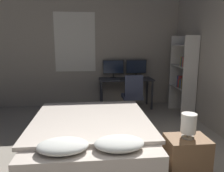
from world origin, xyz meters
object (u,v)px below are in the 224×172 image
Objects in this scene: nightstand at (186,158)px; bedside_lamp at (189,124)px; desk at (126,83)px; monitor_right at (136,67)px; bookshelf at (184,74)px; computer_mouse at (138,79)px; office_chair at (132,100)px; keyboard at (127,79)px; bed at (91,138)px; monitor_left at (113,68)px.

nightstand is 0.43m from bedside_lamp.
bedside_lamp is 2.99m from desk.
bookshelf reaches higher than monitor_right.
office_chair is at bearing -114.39° from computer_mouse.
keyboard is at bearing -90.00° from desk.
computer_mouse reaches higher than keyboard.
bed is at bearing -119.80° from office_chair.
computer_mouse is (1.15, 2.12, 0.49)m from bed.
bed reaches higher than nightstand.
bookshelf reaches higher than desk.
monitor_left is (-0.53, 3.16, 0.73)m from nightstand.
bedside_lamp is at bearing -80.45° from monitor_left.
computer_mouse is (0.27, 0.00, 0.01)m from keyboard.
computer_mouse is (0.27, -0.18, 0.12)m from desk.
computer_mouse reaches higher than nightstand.
bed is at bearing -103.34° from monitor_left.
bedside_lamp is at bearing -85.13° from keyboard.
keyboard is (-0.24, 2.81, 0.49)m from nightstand.
bedside_lamp is 2.81m from computer_mouse.
bedside_lamp is at bearing -31.43° from bed.
office_chair is (-0.21, 2.28, 0.11)m from nightstand.
office_chair is at bearing 95.23° from nightstand.
monitor_left is (-0.53, 3.16, 0.30)m from bedside_lamp.
monitor_right is at bearing 86.51° from computer_mouse.
monitor_left is at bearing 180.00° from monitor_right.
nightstand is at bearing -90.66° from computer_mouse.
keyboard is 0.27m from computer_mouse.
monitor_left is at bearing 99.55° from bedside_lamp.
nightstand is 1.45× the size of keyboard.
bedside_lamp reaches higher than desk.
bookshelf is at bearing -42.20° from monitor_right.
keyboard is at bearing 67.46° from bed.
keyboard is at bearing -129.36° from monitor_right.
desk is 2.50× the size of monitor_left.
bed is 29.49× the size of computer_mouse.
monitor_left is at bearing 151.12° from bookshelf.
nightstand is 0.40× the size of desk.
bedside_lamp is 3.18m from monitor_right.
bed is at bearing -141.54° from bookshelf.
office_chair is at bearing -106.46° from monitor_right.
monitor_right is at bearing 64.66° from bed.
bed is 1.17× the size of bookshelf.
bedside_lamp is at bearing 45.00° from nightstand.
bookshelf is (1.20, -0.47, 0.19)m from keyboard.
bedside_lamp is at bearing -90.98° from monitor_right.
nightstand is at bearing -80.45° from monitor_left.
bed is 2.74m from bookshelf.
bookshelf is at bearing 67.62° from nightstand.
computer_mouse is 0.04× the size of bookshelf.
bedside_lamp is 0.81× the size of keyboard.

